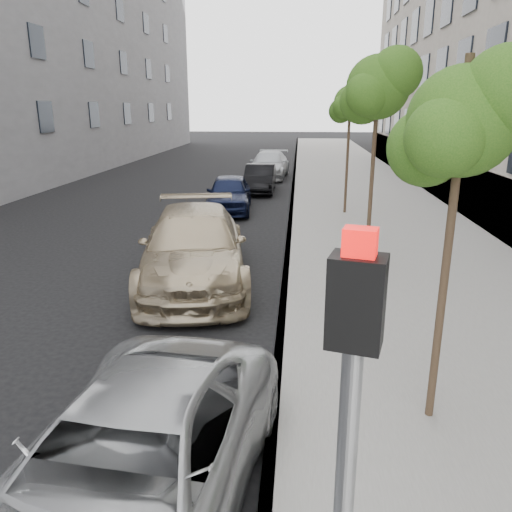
# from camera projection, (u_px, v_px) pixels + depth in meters

# --- Properties ---
(ground) EXTENTS (160.00, 160.00, 0.00)m
(ground) POSITION_uv_depth(u_px,v_px,m) (158.00, 492.00, 5.38)
(ground) COLOR black
(ground) RESTS_ON ground
(sidewalk) EXTENTS (6.40, 72.00, 0.14)m
(sidewalk) POSITION_uv_depth(u_px,v_px,m) (350.00, 179.00, 27.91)
(sidewalk) COLOR gray
(sidewalk) RESTS_ON ground
(curb) EXTENTS (0.15, 72.00, 0.14)m
(curb) POSITION_uv_depth(u_px,v_px,m) (294.00, 179.00, 28.16)
(curb) COLOR #9E9B93
(curb) RESTS_ON ground
(tree_near) EXTENTS (1.59, 1.39, 4.48)m
(tree_near) POSITION_uv_depth(u_px,v_px,m) (465.00, 122.00, 5.45)
(tree_near) COLOR #38281C
(tree_near) RESTS_ON sidewalk
(tree_mid) EXTENTS (1.78, 1.58, 5.16)m
(tree_mid) POSITION_uv_depth(u_px,v_px,m) (379.00, 87.00, 11.48)
(tree_mid) COLOR #38281C
(tree_mid) RESTS_ON sidewalk
(tree_far) EXTENTS (1.56, 1.36, 4.76)m
(tree_far) POSITION_uv_depth(u_px,v_px,m) (351.00, 103.00, 17.77)
(tree_far) COLOR #38281C
(tree_far) RESTS_ON sidewalk
(signal_pole) EXTENTS (0.28, 0.24, 3.37)m
(signal_pole) POSITION_uv_depth(u_px,v_px,m) (345.00, 482.00, 2.44)
(signal_pole) COLOR #939699
(signal_pole) RESTS_ON sidewalk
(minivan) EXTENTS (2.74, 5.07, 1.35)m
(minivan) POSITION_uv_depth(u_px,v_px,m) (131.00, 469.00, 4.76)
(minivan) COLOR #A6A8AA
(minivan) RESTS_ON ground
(suv) EXTENTS (3.33, 6.15, 1.69)m
(suv) POSITION_uv_depth(u_px,v_px,m) (194.00, 247.00, 11.63)
(suv) COLOR tan
(suv) RESTS_ON ground
(sedan_blue) EXTENTS (1.97, 4.26, 1.41)m
(sedan_blue) POSITION_uv_depth(u_px,v_px,m) (229.00, 193.00, 19.64)
(sedan_blue) COLOR black
(sedan_blue) RESTS_ON ground
(sedan_black) EXTENTS (1.40, 3.96, 1.30)m
(sedan_black) POSITION_uv_depth(u_px,v_px,m) (260.00, 179.00, 24.03)
(sedan_black) COLOR black
(sedan_black) RESTS_ON ground
(sedan_rear) EXTENTS (2.39, 5.21, 1.48)m
(sedan_rear) POSITION_uv_depth(u_px,v_px,m) (269.00, 165.00, 28.88)
(sedan_rear) COLOR #A7ABAF
(sedan_rear) RESTS_ON ground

